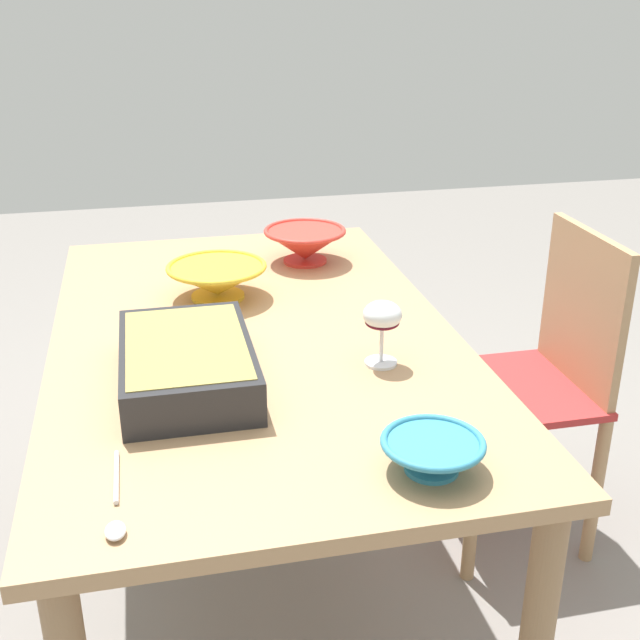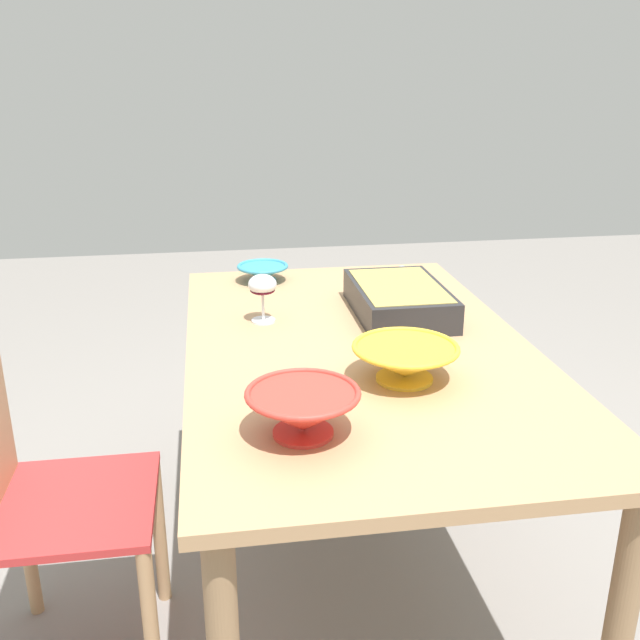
# 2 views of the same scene
# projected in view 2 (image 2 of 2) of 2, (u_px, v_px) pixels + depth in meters

# --- Properties ---
(ground_plane) EXTENTS (8.00, 8.00, 0.00)m
(ground_plane) POSITION_uv_depth(u_px,v_px,m) (354.00, 584.00, 2.10)
(ground_plane) COLOR gray
(dining_table) EXTENTS (1.47, 0.88, 0.75)m
(dining_table) POSITION_uv_depth(u_px,v_px,m) (359.00, 377.00, 1.88)
(dining_table) COLOR tan
(dining_table) RESTS_ON ground_plane
(chair) EXTENTS (0.40, 0.38, 0.88)m
(chair) POSITION_uv_depth(u_px,v_px,m) (39.00, 494.00, 1.68)
(chair) COLOR #B22D2D
(chair) RESTS_ON ground_plane
(wine_glass) EXTENTS (0.08, 0.08, 0.14)m
(wine_glass) POSITION_uv_depth(u_px,v_px,m) (262.00, 288.00, 1.98)
(wine_glass) COLOR white
(wine_glass) RESTS_ON dining_table
(casserole_dish) EXTENTS (0.39, 0.25, 0.09)m
(casserole_dish) POSITION_uv_depth(u_px,v_px,m) (399.00, 298.00, 2.05)
(casserole_dish) COLOR #262628
(casserole_dish) RESTS_ON dining_table
(mixing_bowl) EXTENTS (0.24, 0.24, 0.09)m
(mixing_bowl) POSITION_uv_depth(u_px,v_px,m) (405.00, 360.00, 1.63)
(mixing_bowl) COLOR yellow
(mixing_bowl) RESTS_ON dining_table
(small_bowl) EXTENTS (0.17, 0.17, 0.06)m
(small_bowl) POSITION_uv_depth(u_px,v_px,m) (263.00, 272.00, 2.36)
(small_bowl) COLOR teal
(small_bowl) RESTS_ON dining_table
(serving_bowl) EXTENTS (0.22, 0.22, 0.10)m
(serving_bowl) POSITION_uv_depth(u_px,v_px,m) (303.00, 410.00, 1.39)
(serving_bowl) COLOR red
(serving_bowl) RESTS_ON dining_table
(serving_spoon) EXTENTS (0.24, 0.03, 0.01)m
(serving_spoon) POSITION_uv_depth(u_px,v_px,m) (406.00, 272.00, 2.45)
(serving_spoon) COLOR silver
(serving_spoon) RESTS_ON dining_table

